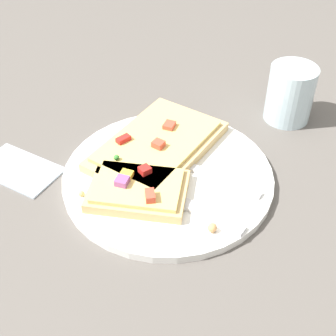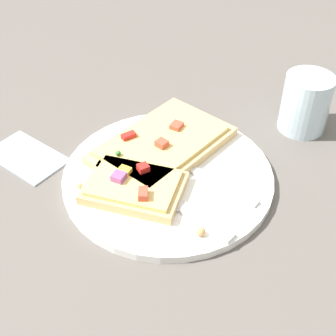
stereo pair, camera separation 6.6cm
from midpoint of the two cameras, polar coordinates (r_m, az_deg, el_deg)
The scene contains 9 objects.
ground_plane at distance 0.67m, azimuth 2.80°, elevation -1.53°, with size 4.00×4.00×0.00m, color #56514C.
plate at distance 0.67m, azimuth 2.81°, elevation -1.15°, with size 0.30×0.30×0.01m.
fork at distance 0.67m, azimuth 5.70°, elevation -0.25°, with size 0.20×0.03×0.01m.
knife at distance 0.62m, azimuth 4.25°, elevation -4.63°, with size 0.21×0.04×0.01m.
pizza_slice_main at distance 0.70m, azimuth 1.99°, elevation 2.83°, with size 0.14×0.21×0.03m.
pizza_slice_corner at distance 0.63m, azimuth -1.18°, elevation -2.39°, with size 0.15×0.13×0.03m.
crumb_scatter at distance 0.63m, azimuth 2.54°, elevation -3.21°, with size 0.19×0.16×0.01m.
drinking_glass at distance 0.78m, azimuth 18.78°, elevation 7.40°, with size 0.08×0.08×0.09m.
napkin at distance 0.73m, azimuth -14.44°, elevation 1.30°, with size 0.12×0.07×0.01m.
Camera 2 is at (-0.30, 0.39, 0.46)m, focal length 50.00 mm.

